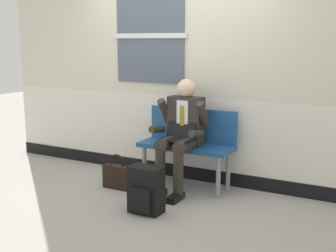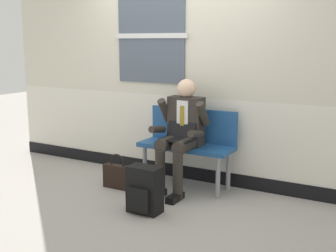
# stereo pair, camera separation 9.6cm
# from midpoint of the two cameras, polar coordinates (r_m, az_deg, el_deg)

# --- Properties ---
(ground_plane) EXTENTS (18.00, 18.00, 0.00)m
(ground_plane) POSITION_cam_midpoint_polar(r_m,az_deg,el_deg) (5.05, -2.05, -8.35)
(ground_plane) COLOR #9E9991
(station_wall) EXTENTS (5.23, 0.16, 2.95)m
(station_wall) POSITION_cam_midpoint_polar(r_m,az_deg,el_deg) (5.29, 1.10, 8.78)
(station_wall) COLOR beige
(station_wall) RESTS_ON ground
(bench_with_person) EXTENTS (1.10, 0.42, 0.91)m
(bench_with_person) POSITION_cam_midpoint_polar(r_m,az_deg,el_deg) (5.05, 2.15, -1.88)
(bench_with_person) COLOR navy
(bench_with_person) RESTS_ON ground
(person_seated) EXTENTS (0.57, 0.70, 1.26)m
(person_seated) POSITION_cam_midpoint_polar(r_m,az_deg,el_deg) (4.84, 1.13, -0.79)
(person_seated) COLOR #2D2823
(person_seated) RESTS_ON ground
(backpack) EXTENTS (0.33, 0.23, 0.47)m
(backpack) POSITION_cam_midpoint_polar(r_m,az_deg,el_deg) (4.33, -3.59, -8.43)
(backpack) COLOR black
(backpack) RESTS_ON ground
(handbag) EXTENTS (0.35, 0.10, 0.41)m
(handbag) POSITION_cam_midpoint_polar(r_m,az_deg,el_deg) (5.07, -7.22, -6.57)
(handbag) COLOR black
(handbag) RESTS_ON ground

